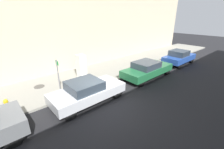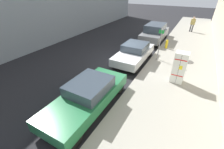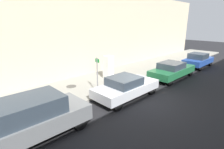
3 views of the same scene
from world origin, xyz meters
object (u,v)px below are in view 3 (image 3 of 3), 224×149
(street_sign_post, at_px, (97,73))
(discarded_refrigerator, at_px, (108,67))
(parked_suv_gray, at_px, (29,118))
(parked_hatchback_blue, at_px, (198,60))
(parked_sedan_green, at_px, (172,70))
(fire_hydrant, at_px, (57,99))
(parked_sedan_silver, at_px, (126,87))

(street_sign_post, bearing_deg, discarded_refrigerator, 124.57)
(street_sign_post, distance_m, parked_suv_gray, 5.04)
(discarded_refrigerator, bearing_deg, parked_hatchback_blue, 71.06)
(discarded_refrigerator, xyz_separation_m, parked_hatchback_blue, (3.34, 9.73, -0.31))
(discarded_refrigerator, relative_size, street_sign_post, 0.79)
(parked_hatchback_blue, bearing_deg, parked_sedan_green, -90.00)
(street_sign_post, xyz_separation_m, fire_hydrant, (-0.10, -2.79, -0.91))
(parked_sedan_green, bearing_deg, street_sign_post, -103.03)
(parked_suv_gray, height_order, parked_sedan_silver, parked_suv_gray)
(street_sign_post, xyz_separation_m, parked_sedan_green, (1.56, 6.76, -0.74))
(discarded_refrigerator, relative_size, parked_suv_gray, 0.39)
(discarded_refrigerator, xyz_separation_m, parked_sedan_green, (3.34, 4.18, -0.35))
(parked_sedan_green, bearing_deg, parked_hatchback_blue, 90.00)
(street_sign_post, distance_m, fire_hydrant, 2.94)
(parked_sedan_silver, height_order, parked_hatchback_blue, parked_hatchback_blue)
(parked_suv_gray, xyz_separation_m, parked_hatchback_blue, (-0.00, 17.08, -0.13))
(discarded_refrigerator, height_order, fire_hydrant, discarded_refrigerator)
(fire_hydrant, bearing_deg, parked_sedan_silver, 66.15)
(parked_suv_gray, bearing_deg, street_sign_post, 108.18)
(parked_sedan_green, distance_m, parked_hatchback_blue, 5.56)
(discarded_refrigerator, height_order, street_sign_post, street_sign_post)
(fire_hydrant, xyz_separation_m, parked_sedan_silver, (1.66, 3.76, 0.17))
(parked_sedan_silver, xyz_separation_m, parked_hatchback_blue, (-0.00, 11.35, 0.04))
(parked_sedan_silver, distance_m, parked_hatchback_blue, 11.35)
(parked_sedan_silver, relative_size, parked_sedan_green, 0.92)
(fire_hydrant, relative_size, parked_sedan_silver, 0.18)
(street_sign_post, relative_size, parked_sedan_green, 0.49)
(discarded_refrigerator, bearing_deg, parked_suv_gray, -65.53)
(street_sign_post, bearing_deg, parked_sedan_green, 76.97)
(street_sign_post, xyz_separation_m, parked_suv_gray, (1.56, -4.76, -0.56))
(parked_suv_gray, relative_size, parked_sedan_green, 1.00)
(parked_suv_gray, relative_size, parked_sedan_silver, 1.09)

